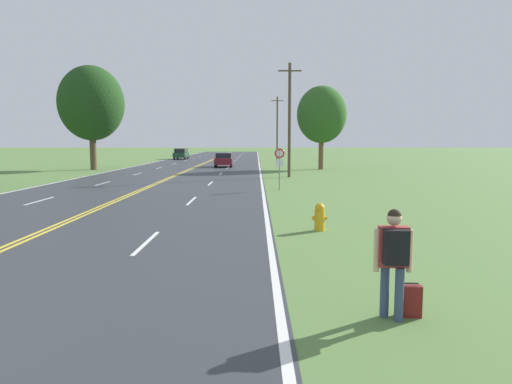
{
  "coord_description": "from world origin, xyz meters",
  "views": [
    {
      "loc": [
        6.69,
        -5.02,
        2.83
      ],
      "look_at": [
        6.65,
        10.08,
        1.15
      ],
      "focal_mm": 32.0,
      "sensor_mm": 36.0,
      "label": 1
    }
  ],
  "objects_px": {
    "hitchhiker_person": "(395,253)",
    "suitcase": "(410,301)",
    "tree_mid_treeline": "(93,103)",
    "fire_hydrant": "(321,217)",
    "car_dark_green_van_mid_near": "(182,153)",
    "car_maroon_sedan_approaching": "(225,160)",
    "tree_left_verge": "(323,115)",
    "traffic_sign": "(281,159)"
  },
  "relations": [
    {
      "from": "hitchhiker_person",
      "to": "suitcase",
      "type": "bearing_deg",
      "value": -62.71
    },
    {
      "from": "hitchhiker_person",
      "to": "tree_mid_treeline",
      "type": "height_order",
      "value": "tree_mid_treeline"
    },
    {
      "from": "fire_hydrant",
      "to": "car_dark_green_van_mid_near",
      "type": "relative_size",
      "value": 0.2
    },
    {
      "from": "car_maroon_sedan_approaching",
      "to": "car_dark_green_van_mid_near",
      "type": "height_order",
      "value": "car_dark_green_van_mid_near"
    },
    {
      "from": "hitchhiker_person",
      "to": "tree_mid_treeline",
      "type": "bearing_deg",
      "value": 29.42
    },
    {
      "from": "hitchhiker_person",
      "to": "car_maroon_sedan_approaching",
      "type": "xyz_separation_m",
      "value": [
        -5.76,
        43.52,
        -0.29
      ]
    },
    {
      "from": "tree_left_verge",
      "to": "car_maroon_sedan_approaching",
      "type": "relative_size",
      "value": 2.09
    },
    {
      "from": "car_dark_green_van_mid_near",
      "to": "suitcase",
      "type": "bearing_deg",
      "value": -166.87
    },
    {
      "from": "suitcase",
      "to": "car_maroon_sedan_approaching",
      "type": "relative_size",
      "value": 0.14
    },
    {
      "from": "traffic_sign",
      "to": "tree_mid_treeline",
      "type": "height_order",
      "value": "tree_mid_treeline"
    },
    {
      "from": "traffic_sign",
      "to": "tree_left_verge",
      "type": "distance_m",
      "value": 21.0
    },
    {
      "from": "suitcase",
      "to": "tree_left_verge",
      "type": "height_order",
      "value": "tree_left_verge"
    },
    {
      "from": "suitcase",
      "to": "fire_hydrant",
      "type": "distance_m",
      "value": 7.18
    },
    {
      "from": "fire_hydrant",
      "to": "traffic_sign",
      "type": "height_order",
      "value": "traffic_sign"
    },
    {
      "from": "fire_hydrant",
      "to": "car_maroon_sedan_approaching",
      "type": "bearing_deg",
      "value": 98.81
    },
    {
      "from": "hitchhiker_person",
      "to": "traffic_sign",
      "type": "xyz_separation_m",
      "value": [
        -0.81,
        19.24,
        0.75
      ]
    },
    {
      "from": "hitchhiker_person",
      "to": "traffic_sign",
      "type": "distance_m",
      "value": 19.27
    },
    {
      "from": "hitchhiker_person",
      "to": "tree_mid_treeline",
      "type": "xyz_separation_m",
      "value": [
        -18.45,
        38.69,
        5.46
      ]
    },
    {
      "from": "tree_mid_treeline",
      "to": "car_dark_green_van_mid_near",
      "type": "bearing_deg",
      "value": 80.64
    },
    {
      "from": "suitcase",
      "to": "tree_mid_treeline",
      "type": "relative_size",
      "value": 0.06
    },
    {
      "from": "fire_hydrant",
      "to": "traffic_sign",
      "type": "bearing_deg",
      "value": 93.18
    },
    {
      "from": "tree_mid_treeline",
      "to": "car_dark_green_van_mid_near",
      "type": "relative_size",
      "value": 2.27
    },
    {
      "from": "suitcase",
      "to": "fire_hydrant",
      "type": "height_order",
      "value": "fire_hydrant"
    },
    {
      "from": "suitcase",
      "to": "tree_mid_treeline",
      "type": "bearing_deg",
      "value": 29.88
    },
    {
      "from": "traffic_sign",
      "to": "car_maroon_sedan_approaching",
      "type": "distance_m",
      "value": 24.8
    },
    {
      "from": "suitcase",
      "to": "hitchhiker_person",
      "type": "bearing_deg",
      "value": 117.29
    },
    {
      "from": "fire_hydrant",
      "to": "car_dark_green_van_mid_near",
      "type": "bearing_deg",
      "value": 103.45
    },
    {
      "from": "car_dark_green_van_mid_near",
      "to": "hitchhiker_person",
      "type": "bearing_deg",
      "value": -167.16
    },
    {
      "from": "car_maroon_sedan_approaching",
      "to": "car_dark_green_van_mid_near",
      "type": "distance_m",
      "value": 23.42
    },
    {
      "from": "fire_hydrant",
      "to": "car_maroon_sedan_approaching",
      "type": "height_order",
      "value": "car_maroon_sedan_approaching"
    },
    {
      "from": "suitcase",
      "to": "tree_left_verge",
      "type": "relative_size",
      "value": 0.07
    },
    {
      "from": "hitchhiker_person",
      "to": "tree_left_verge",
      "type": "xyz_separation_m",
      "value": [
        4.42,
        39.25,
        4.39
      ]
    },
    {
      "from": "fire_hydrant",
      "to": "tree_left_verge",
      "type": "height_order",
      "value": "tree_left_verge"
    },
    {
      "from": "suitcase",
      "to": "car_dark_green_van_mid_near",
      "type": "height_order",
      "value": "car_dark_green_van_mid_near"
    },
    {
      "from": "hitchhiker_person",
      "to": "car_dark_green_van_mid_near",
      "type": "xyz_separation_m",
      "value": [
        -14.04,
        65.42,
        -0.19
      ]
    },
    {
      "from": "tree_mid_treeline",
      "to": "tree_left_verge",
      "type": "bearing_deg",
      "value": 1.43
    },
    {
      "from": "hitchhiker_person",
      "to": "tree_mid_treeline",
      "type": "distance_m",
      "value": 43.2
    },
    {
      "from": "hitchhiker_person",
      "to": "car_dark_green_van_mid_near",
      "type": "height_order",
      "value": "hitchhiker_person"
    },
    {
      "from": "hitchhiker_person",
      "to": "car_maroon_sedan_approaching",
      "type": "height_order",
      "value": "hitchhiker_person"
    },
    {
      "from": "fire_hydrant",
      "to": "tree_mid_treeline",
      "type": "bearing_deg",
      "value": 120.25
    },
    {
      "from": "tree_left_verge",
      "to": "car_maroon_sedan_approaching",
      "type": "distance_m",
      "value": 11.99
    },
    {
      "from": "tree_left_verge",
      "to": "traffic_sign",
      "type": "bearing_deg",
      "value": -104.64
    }
  ]
}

